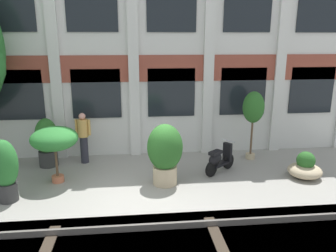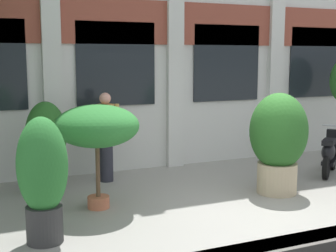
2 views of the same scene
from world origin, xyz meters
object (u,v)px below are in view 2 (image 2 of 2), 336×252
(potted_plant_stone_basin, at_px, (278,139))
(potted_plant_tall_urn, at_px, (97,128))
(scooter_near_curb, at_px, (330,154))
(potted_plant_fluted_column, at_px, (47,144))
(potted_plant_ribbed_drum, at_px, (43,176))
(resident_by_doorway, at_px, (106,134))

(potted_plant_stone_basin, height_order, potted_plant_tall_urn, potted_plant_stone_basin)
(potted_plant_tall_urn, height_order, scooter_near_curb, potted_plant_tall_urn)
(potted_plant_fluted_column, bearing_deg, potted_plant_ribbed_drum, -100.20)
(potted_plant_tall_urn, relative_size, resident_by_doorway, 0.97)
(potted_plant_stone_basin, relative_size, scooter_near_curb, 1.58)
(potted_plant_stone_basin, height_order, resident_by_doorway, potted_plant_stone_basin)
(potted_plant_fluted_column, relative_size, resident_by_doorway, 0.94)
(potted_plant_fluted_column, relative_size, scooter_near_curb, 1.44)
(potted_plant_stone_basin, xyz_separation_m, potted_plant_ribbed_drum, (-4.14, -0.62, -0.08))
(resident_by_doorway, bearing_deg, scooter_near_curb, 84.23)
(potted_plant_ribbed_drum, relative_size, resident_by_doorway, 0.96)
(scooter_near_curb, bearing_deg, potted_plant_stone_basin, 160.10)
(potted_plant_fluted_column, height_order, potted_plant_ribbed_drum, potted_plant_ribbed_drum)
(resident_by_doorway, bearing_deg, potted_plant_ribbed_drum, -19.72)
(potted_plant_tall_urn, bearing_deg, scooter_near_curb, 1.85)
(resident_by_doorway, bearing_deg, potted_plant_tall_urn, -9.04)
(potted_plant_fluted_column, distance_m, potted_plant_ribbed_drum, 2.46)
(potted_plant_fluted_column, xyz_separation_m, scooter_near_curb, (5.46, -1.18, -0.41))
(potted_plant_stone_basin, bearing_deg, potted_plant_fluted_column, 154.15)
(potted_plant_stone_basin, bearing_deg, potted_plant_tall_urn, 171.71)
(potted_plant_tall_urn, xyz_separation_m, resident_by_doorway, (0.57, 1.52, -0.38))
(potted_plant_fluted_column, xyz_separation_m, potted_plant_ribbed_drum, (-0.44, -2.42, 0.05))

